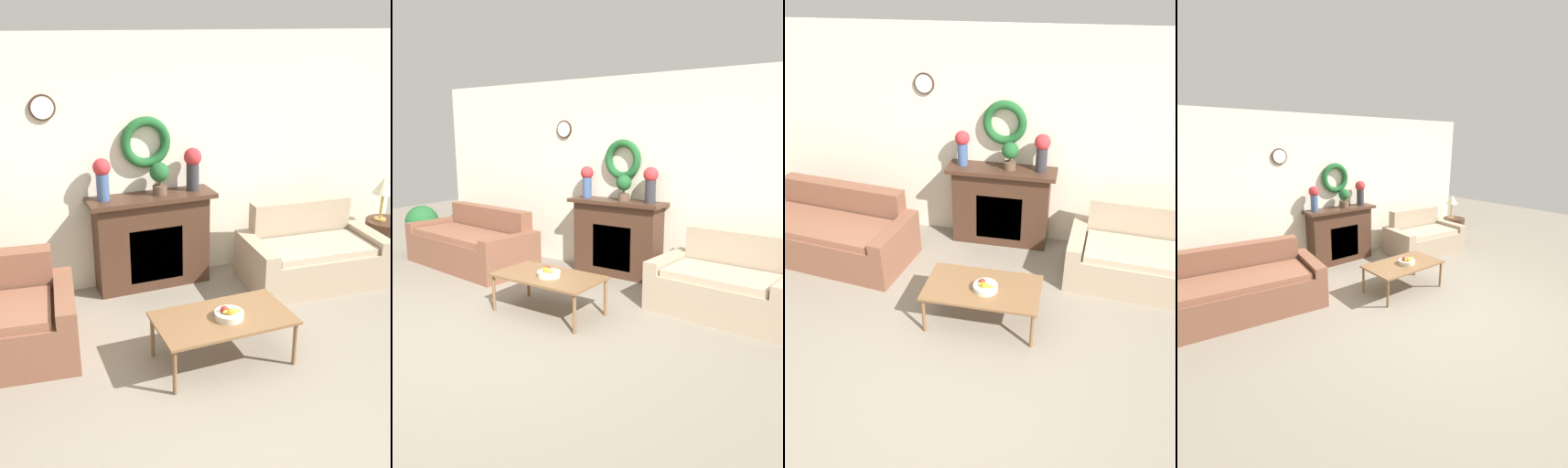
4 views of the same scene
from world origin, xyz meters
The scene contains 11 objects.
ground_plane centered at (0.00, 0.00, 0.00)m, with size 16.00×16.00×0.00m, color gray.
wall_back centered at (0.00, 2.74, 1.36)m, with size 6.80×0.17×2.70m.
fireplace centered at (0.04, 2.53, 0.53)m, with size 1.38×0.41×1.06m.
couch_left centered at (-2.00, 1.74, 0.31)m, with size 2.15×1.20×0.85m.
loveseat_right centered at (1.73, 1.98, 0.30)m, with size 1.60×1.00×0.87m.
coffee_table centered at (0.14, 0.88, 0.40)m, with size 1.17×0.66×0.43m.
fruit_bowl centered at (0.18, 0.84, 0.47)m, with size 0.25×0.25×0.11m.
vase_on_mantel_left centered at (-0.47, 2.54, 1.31)m, with size 0.18×0.18×0.44m.
vase_on_mantel_right centered at (0.52, 2.54, 1.33)m, with size 0.19×0.19×0.47m.
potted_plant_on_mantel centered at (0.14, 2.52, 1.26)m, with size 0.21×0.21×0.35m.
potted_plant_floor_by_couch centered at (-3.25, 1.80, 0.50)m, with size 0.54×0.54×0.80m.
Camera 2 is at (3.13, -2.81, 1.91)m, focal length 35.00 mm.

